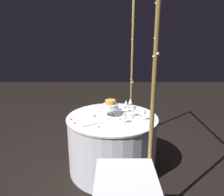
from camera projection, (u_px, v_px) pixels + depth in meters
name	position (u px, v px, depth m)	size (l,w,h in m)	color
ground_plane	(112.00, 167.00, 2.92)	(12.00, 12.00, 0.00)	black
decorative_arch	(139.00, 54.00, 2.49)	(1.93, 0.06, 2.45)	olive
main_table	(112.00, 143.00, 2.81)	(1.19, 1.19, 0.76)	white
tiered_cake	(110.00, 105.00, 2.71)	(0.22, 0.22, 0.21)	silver
wine_glass_0	(144.00, 111.00, 2.55)	(0.06, 0.06, 0.17)	silver
wine_glass_1	(133.00, 108.00, 2.70)	(0.06, 0.06, 0.16)	silver
wine_glass_2	(124.00, 115.00, 2.47)	(0.06, 0.06, 0.15)	silver
wine_glass_3	(126.00, 103.00, 2.84)	(0.07, 0.07, 0.17)	silver
wine_glass_4	(115.00, 103.00, 2.90)	(0.06, 0.06, 0.15)	silver
wine_glass_5	(130.00, 101.00, 2.98)	(0.06, 0.06, 0.16)	silver
cake_knife	(92.00, 124.00, 2.45)	(0.18, 0.26, 0.01)	silver
rose_petal_0	(109.00, 119.00, 2.61)	(0.02, 0.02, 0.00)	red
rose_petal_1	(71.00, 119.00, 2.61)	(0.04, 0.03, 0.00)	red
rose_petal_2	(130.00, 106.00, 3.15)	(0.03, 0.02, 0.00)	red
rose_petal_3	(128.00, 107.00, 3.09)	(0.03, 0.02, 0.00)	red
rose_petal_4	(140.00, 116.00, 2.73)	(0.04, 0.02, 0.00)	red
rose_petal_5	(99.00, 127.00, 2.39)	(0.03, 0.02, 0.00)	red
rose_petal_6	(135.00, 109.00, 2.98)	(0.03, 0.02, 0.00)	red
rose_petal_7	(107.00, 111.00, 2.92)	(0.04, 0.03, 0.00)	red
rose_petal_8	(75.00, 123.00, 2.49)	(0.04, 0.02, 0.00)	red
rose_petal_9	(111.00, 111.00, 2.93)	(0.04, 0.03, 0.00)	red
rose_petal_10	(95.00, 116.00, 2.71)	(0.03, 0.02, 0.00)	red
rose_petal_11	(108.00, 111.00, 2.92)	(0.03, 0.02, 0.00)	red
rose_petal_12	(125.00, 119.00, 2.63)	(0.03, 0.02, 0.00)	red
rose_petal_13	(133.00, 117.00, 2.68)	(0.04, 0.03, 0.00)	red
rose_petal_14	(96.00, 124.00, 2.47)	(0.03, 0.02, 0.00)	red
rose_petal_15	(94.00, 115.00, 2.75)	(0.04, 0.03, 0.00)	red
rose_petal_16	(123.00, 114.00, 2.78)	(0.03, 0.02, 0.00)	red
rose_petal_17	(125.00, 108.00, 3.06)	(0.04, 0.03, 0.00)	red
rose_petal_18	(100.00, 111.00, 2.90)	(0.02, 0.02, 0.00)	red
rose_petal_19	(120.00, 119.00, 2.62)	(0.03, 0.02, 0.00)	red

